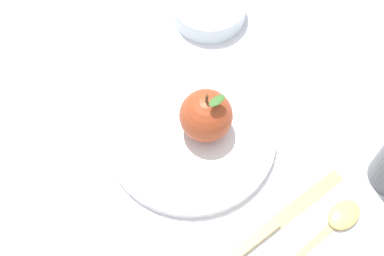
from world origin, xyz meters
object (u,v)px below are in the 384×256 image
(spoon, at_px, (333,224))
(knife, at_px, (272,226))
(side_bowl, at_px, (209,7))
(dinner_plate, at_px, (192,132))
(apple, at_px, (206,116))

(spoon, bearing_deg, knife, -157.11)
(side_bowl, distance_m, spoon, 0.38)
(knife, relative_size, spoon, 1.11)
(dinner_plate, relative_size, side_bowl, 2.03)
(apple, bearing_deg, knife, -35.80)
(dinner_plate, distance_m, side_bowl, 0.22)
(apple, xyz_separation_m, knife, (0.13, -0.09, -0.05))
(knife, bearing_deg, side_bowl, 124.37)
(dinner_plate, height_order, spoon, dinner_plate)
(side_bowl, xyz_separation_m, spoon, (0.27, -0.26, -0.01))
(dinner_plate, relative_size, knife, 1.31)
(dinner_plate, height_order, side_bowl, side_bowl)
(side_bowl, xyz_separation_m, knife, (0.20, -0.29, -0.02))
(knife, distance_m, spoon, 0.08)
(dinner_plate, bearing_deg, apple, 27.66)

